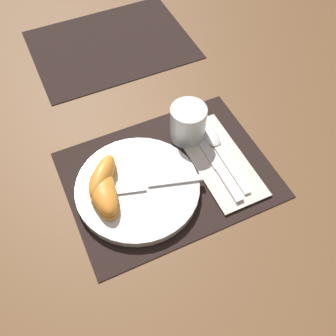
{
  "coord_description": "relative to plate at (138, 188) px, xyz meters",
  "views": [
    {
      "loc": [
        -0.19,
        -0.41,
        0.66
      ],
      "look_at": [
        -0.0,
        0.0,
        0.02
      ],
      "focal_mm": 42.0,
      "sensor_mm": 36.0,
      "label": 1
    }
  ],
  "objects": [
    {
      "name": "ground_plane",
      "position": [
        0.07,
        0.01,
        -0.01
      ],
      "size": [
        3.0,
        3.0,
        0.0
      ],
      "primitive_type": "plane",
      "color": "brown"
    },
    {
      "name": "placemat",
      "position": [
        0.07,
        0.01,
        -0.01
      ],
      "size": [
        0.41,
        0.31,
        0.0
      ],
      "color": "black",
      "rests_on": "ground_plane"
    },
    {
      "name": "knife",
      "position": [
        0.17,
        -0.01,
        -0.0
      ],
      "size": [
        0.02,
        0.21,
        0.01
      ],
      "color": "silver",
      "rests_on": "napkin"
    },
    {
      "name": "spoon",
      "position": [
        0.19,
        0.03,
        -0.0
      ],
      "size": [
        0.03,
        0.19,
        0.01
      ],
      "color": "silver",
      "rests_on": "napkin"
    },
    {
      "name": "napkin",
      "position": [
        0.18,
        -0.0,
        -0.01
      ],
      "size": [
        0.11,
        0.23,
        0.0
      ],
      "color": "silver",
      "rests_on": "placemat"
    },
    {
      "name": "citrus_wedge_0",
      "position": [
        -0.06,
        0.03,
        0.03
      ],
      "size": [
        0.1,
        0.11,
        0.04
      ],
      "color": "#F7C656",
      "rests_on": "plate"
    },
    {
      "name": "plate",
      "position": [
        0.0,
        0.0,
        0.0
      ],
      "size": [
        0.24,
        0.24,
        0.02
      ],
      "color": "white",
      "rests_on": "placemat"
    },
    {
      "name": "fork",
      "position": [
        0.02,
        -0.01,
        0.01
      ],
      "size": [
        0.17,
        0.07,
        0.0
      ],
      "color": "silver",
      "rests_on": "plate"
    },
    {
      "name": "juice_glass",
      "position": [
        0.15,
        0.08,
        0.03
      ],
      "size": [
        0.08,
        0.08,
        0.08
      ],
      "color": "silver",
      "rests_on": "placemat"
    },
    {
      "name": "citrus_wedge_2",
      "position": [
        -0.07,
        0.0,
        0.02
      ],
      "size": [
        0.06,
        0.11,
        0.04
      ],
      "color": "#F7C656",
      "rests_on": "plate"
    },
    {
      "name": "citrus_wedge_1",
      "position": [
        -0.07,
        0.01,
        0.02
      ],
      "size": [
        0.07,
        0.1,
        0.04
      ],
      "color": "#F7C656",
      "rests_on": "plate"
    },
    {
      "name": "placemat_far",
      "position": [
        0.11,
        0.45,
        -0.01
      ],
      "size": [
        0.41,
        0.31,
        0.0
      ],
      "color": "black",
      "rests_on": "ground_plane"
    }
  ]
}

